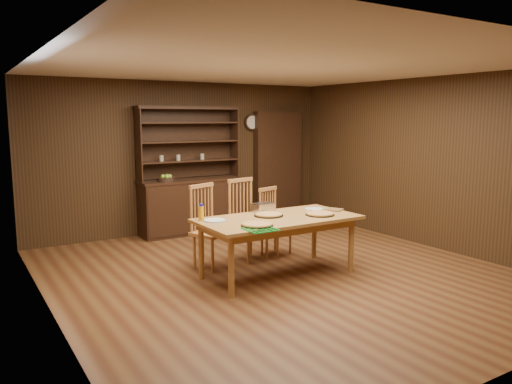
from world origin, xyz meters
TOP-DOWN VIEW (x-y plane):
  - floor at (0.00, 0.00)m, footprint 6.00×6.00m
  - room_shell at (0.00, 0.00)m, footprint 6.00×6.00m
  - china_hutch at (-0.00, 2.75)m, footprint 1.84×0.52m
  - doorway at (1.90, 2.90)m, footprint 1.00×0.18m
  - wall_clock at (1.35, 2.96)m, footprint 0.30×0.05m
  - dining_table at (-0.08, -0.02)m, footprint 2.01×1.01m
  - chair_left at (-0.66, 0.79)m, footprint 0.58×0.57m
  - chair_center at (-0.03, 0.87)m, footprint 0.55×0.53m
  - chair_right at (0.44, 0.87)m, footprint 0.50×0.48m
  - pizza_left at (-0.57, -0.31)m, footprint 0.38×0.38m
  - pizza_right at (0.46, -0.19)m, footprint 0.37×0.37m
  - pizza_center at (-0.13, 0.11)m, footprint 0.37×0.37m
  - cooling_rack at (-0.64, -0.50)m, footprint 0.33×0.33m
  - plate_left at (-0.85, 0.20)m, footprint 0.27×0.27m
  - plate_right at (0.64, 0.16)m, footprint 0.26×0.26m
  - foil_dish at (-0.03, 0.41)m, footprint 0.30×0.23m
  - juice_bottle at (-0.98, 0.32)m, footprint 0.06×0.06m
  - pot_holder_a at (0.83, -0.02)m, footprint 0.28×0.28m
  - pot_holder_b at (0.60, -0.02)m, footprint 0.18×0.18m
  - fruit_bowl at (-0.48, 2.69)m, footprint 0.28×0.28m

SIDE VIEW (x-z plane):
  - floor at x=0.00m, z-range 0.00..0.00m
  - chair_right at x=0.44m, z-range 0.03..1.00m
  - chair_left at x=-0.66m, z-range 0.04..1.15m
  - china_hutch at x=0.00m, z-range -0.49..1.68m
  - chair_center at x=-0.03m, z-range 0.04..1.17m
  - dining_table at x=-0.08m, z-range 0.30..1.05m
  - pot_holder_b at x=0.60m, z-range 0.75..0.76m
  - cooling_rack at x=-0.64m, z-range 0.75..0.76m
  - pot_holder_a at x=0.83m, z-range 0.75..0.77m
  - plate_left at x=-0.85m, z-range 0.75..0.77m
  - plate_right at x=0.64m, z-range 0.75..0.77m
  - pizza_center at x=-0.13m, z-range 0.75..0.79m
  - pizza_left at x=-0.57m, z-range 0.75..0.79m
  - pizza_right at x=0.46m, z-range 0.75..0.79m
  - foil_dish at x=-0.03m, z-range 0.75..0.86m
  - juice_bottle at x=-0.98m, z-range 0.74..0.95m
  - fruit_bowl at x=-0.48m, z-range 0.92..1.04m
  - doorway at x=1.90m, z-range 0.00..2.10m
  - room_shell at x=0.00m, z-range -1.42..4.58m
  - wall_clock at x=1.35m, z-range 1.75..2.05m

